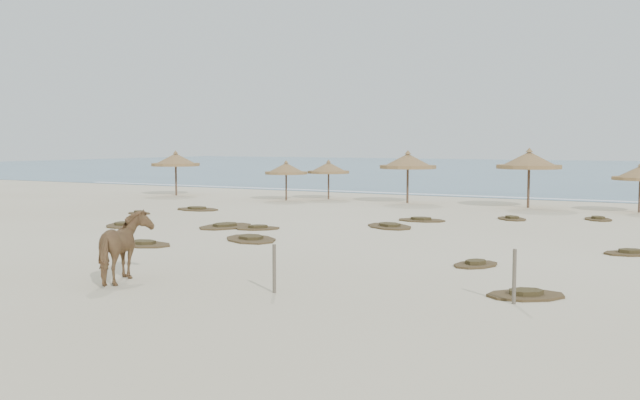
{
  "coord_description": "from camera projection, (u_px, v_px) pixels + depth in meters",
  "views": [
    {
      "loc": [
        11.34,
        -18.43,
        3.43
      ],
      "look_at": [
        -1.48,
        5.0,
        1.27
      ],
      "focal_mm": 40.0,
      "sensor_mm": 36.0,
      "label": 1
    }
  ],
  "objects": [
    {
      "name": "foam_line",
      "position": [
        502.0,
        197.0,
        44.56
      ],
      "size": [
        70.0,
        0.6,
        0.01
      ],
      "primitive_type": "cube",
      "color": "white",
      "rests_on": "ground"
    },
    {
      "name": "palapa_3",
      "position": [
        408.0,
        162.0,
        40.26
      ],
      "size": [
        4.22,
        4.22,
        3.0
      ],
      "rotation": [
        0.0,
        0.0,
        -0.41
      ],
      "color": "#503A29",
      "rests_on": "ground"
    },
    {
      "name": "scrub_13",
      "position": [
        421.0,
        220.0,
        31.18
      ],
      "size": [
        2.23,
        1.55,
        0.16
      ],
      "rotation": [
        0.0,
        0.0,
        0.08
      ],
      "color": "#503E23",
      "rests_on": "ground"
    },
    {
      "name": "scrub_10",
      "position": [
        598.0,
        219.0,
        31.59
      ],
      "size": [
        1.71,
        2.03,
        0.16
      ],
      "rotation": [
        0.0,
        0.0,
        1.98
      ],
      "color": "#503E23",
      "rests_on": "ground"
    },
    {
      "name": "fence_post_near",
      "position": [
        274.0,
        269.0,
        16.23
      ],
      "size": [
        0.1,
        0.1,
        1.12
      ],
      "primitive_type": "cylinder",
      "rotation": [
        0.0,
        0.0,
        0.15
      ],
      "color": "brown",
      "rests_on": "ground"
    },
    {
      "name": "scrub_6",
      "position": [
        197.0,
        209.0,
        36.27
      ],
      "size": [
        2.61,
        1.83,
        0.16
      ],
      "rotation": [
        0.0,
        0.0,
        3.05
      ],
      "color": "#503E23",
      "rests_on": "ground"
    },
    {
      "name": "scrub_11",
      "position": [
        143.0,
        244.0,
        23.79
      ],
      "size": [
        2.13,
        1.42,
        0.16
      ],
      "rotation": [
        0.0,
        0.0,
        0.03
      ],
      "color": "#503E23",
      "rests_on": "ground"
    },
    {
      "name": "scrub_1",
      "position": [
        225.0,
        226.0,
        28.88
      ],
      "size": [
        1.88,
        2.73,
        0.16
      ],
      "rotation": [
        0.0,
        0.0,
        1.5
      ],
      "color": "#503E23",
      "rests_on": "ground"
    },
    {
      "name": "scrub_9",
      "position": [
        251.0,
        239.0,
        25.08
      ],
      "size": [
        3.02,
        2.86,
        0.16
      ],
      "rotation": [
        0.0,
        0.0,
        2.48
      ],
      "color": "#503E23",
      "rests_on": "ground"
    },
    {
      "name": "scrub_0",
      "position": [
        123.0,
        225.0,
        29.28
      ],
      "size": [
        2.26,
        2.45,
        0.16
      ],
      "rotation": [
        0.0,
        0.0,
        2.17
      ],
      "color": "#503E23",
      "rests_on": "ground"
    },
    {
      "name": "scrub_7",
      "position": [
        512.0,
        218.0,
        31.77
      ],
      "size": [
        1.97,
        2.12,
        0.16
      ],
      "rotation": [
        0.0,
        0.0,
        2.18
      ],
      "color": "#503E23",
      "rests_on": "ground"
    },
    {
      "name": "scrub_8",
      "position": [
        139.0,
        213.0,
        34.26
      ],
      "size": [
        1.49,
        1.14,
        0.16
      ],
      "rotation": [
        0.0,
        0.0,
        2.92
      ],
      "color": "#503E23",
      "rests_on": "ground"
    },
    {
      "name": "palapa_5",
      "position": [
        640.0,
        174.0,
        34.76
      ],
      "size": [
        2.78,
        2.78,
        2.46
      ],
      "rotation": [
        0.0,
        0.0,
        -0.06
      ],
      "color": "#503A29",
      "rests_on": "ground"
    },
    {
      "name": "scrub_2",
      "position": [
        258.0,
        228.0,
        28.23
      ],
      "size": [
        2.11,
        1.98,
        0.16
      ],
      "rotation": [
        0.0,
        0.0,
        0.64
      ],
      "color": "#503E23",
      "rests_on": "ground"
    },
    {
      "name": "scrub_4",
      "position": [
        630.0,
        253.0,
        21.87
      ],
      "size": [
        1.96,
        1.8,
        0.16
      ],
      "rotation": [
        0.0,
        0.0,
        0.59
      ],
      "color": "#503E23",
      "rests_on": "ground"
    },
    {
      "name": "palapa_4",
      "position": [
        529.0,
        161.0,
        37.23
      ],
      "size": [
        4.17,
        4.17,
        3.17
      ],
      "rotation": [
        0.0,
        0.0,
        -0.27
      ],
      "color": "#503A29",
      "rests_on": "ground"
    },
    {
      "name": "palapa_2",
      "position": [
        329.0,
        168.0,
        43.06
      ],
      "size": [
        3.41,
        3.41,
        2.41
      ],
      "rotation": [
        0.0,
        0.0,
        -0.43
      ],
      "color": "#503A29",
      "rests_on": "ground"
    },
    {
      "name": "ocean",
      "position": [
        604.0,
        170.0,
        87.41
      ],
      "size": [
        200.0,
        100.0,
        0.01
      ],
      "primitive_type": "cube",
      "color": "#265372",
      "rests_on": "ground"
    },
    {
      "name": "scrub_3",
      "position": [
        390.0,
        226.0,
        28.89
      ],
      "size": [
        2.92,
        2.88,
        0.16
      ],
      "rotation": [
        0.0,
        0.0,
        2.39
      ],
      "color": "#503E23",
      "rests_on": "ground"
    },
    {
      "name": "palapa_1",
      "position": [
        286.0,
        169.0,
        42.16
      ],
      "size": [
        3.19,
        3.19,
        2.39
      ],
      "rotation": [
        0.0,
        0.0,
        -0.3
      ],
      "color": "#503A29",
      "rests_on": "ground"
    },
    {
      "name": "scrub_12",
      "position": [
        476.0,
        264.0,
        19.85
      ],
      "size": [
        1.46,
        1.79,
        0.16
      ],
      "rotation": [
        0.0,
        0.0,
        1.22
      ],
      "color": "#503E23",
      "rests_on": "ground"
    },
    {
      "name": "ground",
      "position": [
        284.0,
        255.0,
        21.82
      ],
      "size": [
        160.0,
        160.0,
        0.0
      ],
      "primitive_type": "plane",
      "color": "beige",
      "rests_on": "ground"
    },
    {
      "name": "palapa_0",
      "position": [
        176.0,
        160.0,
        46.14
      ],
      "size": [
        3.88,
        3.88,
        2.93
      ],
      "rotation": [
        0.0,
        0.0,
        -0.29
      ],
      "color": "#503A29",
      "rests_on": "ground"
    },
    {
      "name": "fence_post_far",
      "position": [
        514.0,
        277.0,
        15.1
      ],
      "size": [
        0.09,
        0.09,
        1.18
      ],
      "primitive_type": "cylinder",
      "rotation": [
        0.0,
        0.0,
        0.05
      ],
      "color": "brown",
      "rests_on": "ground"
    },
    {
      "name": "horse",
      "position": [
        125.0,
        247.0,
        17.49
      ],
      "size": [
        1.7,
        2.24,
        1.72
      ],
      "primitive_type": "imported",
      "rotation": [
        0.0,
        0.0,
        3.57
      ],
      "color": "olive",
      "rests_on": "ground"
    },
    {
      "name": "scrub_14",
      "position": [
        526.0,
        294.0,
        15.86
      ],
      "size": [
        2.14,
        1.99,
        0.16
      ],
      "rotation": [
        0.0,
        0.0,
        0.62
      ],
      "color": "#503E23",
      "rests_on": "ground"
    }
  ]
}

